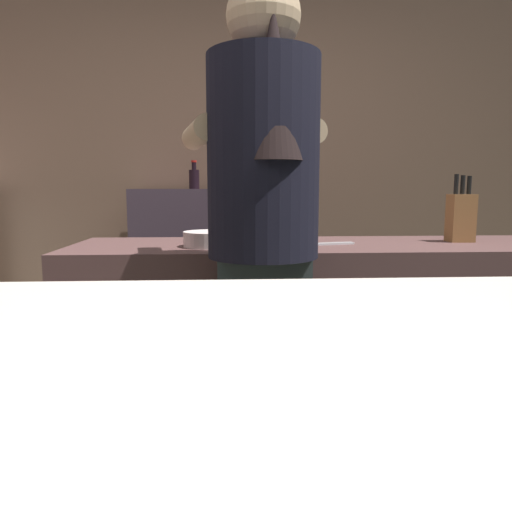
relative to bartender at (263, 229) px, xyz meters
name	(u,v)px	position (x,y,z in m)	size (l,w,h in m)	color
wall_back	(238,159)	(-0.04, 2.01, 0.34)	(5.20, 0.10, 2.70)	brown
prep_counter	(329,350)	(0.31, 0.45, -0.55)	(2.10, 0.60, 0.91)	#503533
back_shelf	(203,273)	(-0.28, 1.73, -0.44)	(0.92, 0.36, 1.14)	#3E303C
bartender	(263,229)	(0.00, 0.00, 0.00)	(0.48, 0.54, 1.74)	#2E3535
knife_block	(461,217)	(0.87, 0.49, 0.01)	(0.10, 0.08, 0.28)	#8E5E34
mixing_bowl	(211,239)	(-0.18, 0.37, -0.07)	(0.21, 0.21, 0.06)	silver
chefs_knife	(326,244)	(0.28, 0.40, -0.09)	(0.24, 0.03, 0.01)	silver
bottle_soy	(194,178)	(-0.34, 1.78, 0.20)	(0.07, 0.07, 0.19)	black
bottle_olive_oil	(241,174)	(-0.02, 1.64, 0.22)	(0.07, 0.07, 0.25)	#B71A11
bottle_hot_sauce	(226,177)	(-0.12, 1.80, 0.21)	(0.06, 0.06, 0.21)	#4E8335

